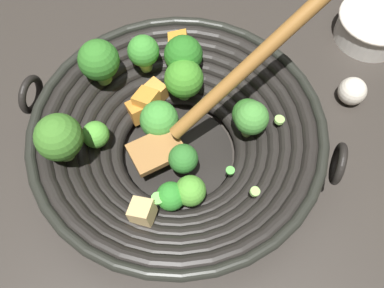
{
  "coord_description": "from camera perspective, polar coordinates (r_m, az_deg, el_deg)",
  "views": [
    {
      "loc": [
        0.28,
        0.06,
        0.55
      ],
      "look_at": [
        -0.01,
        0.02,
        0.03
      ],
      "focal_mm": 39.72,
      "sensor_mm": 36.0,
      "label": 1
    }
  ],
  "objects": [
    {
      "name": "wok",
      "position": [
        0.57,
        -2.12,
        1.37
      ],
      "size": [
        0.39,
        0.42,
        0.23
      ],
      "color": "black",
      "rests_on": "ground"
    },
    {
      "name": "ground_plane",
      "position": [
        0.62,
        -1.74,
        -1.61
      ],
      "size": [
        4.0,
        4.0,
        0.0
      ],
      "primitive_type": "plane",
      "color": "#332D28"
    },
    {
      "name": "prep_bowl",
      "position": [
        0.79,
        23.12,
        14.39
      ],
      "size": [
        0.12,
        0.12,
        0.05
      ],
      "color": "silver",
      "rests_on": "ground"
    },
    {
      "name": "garlic_bulb",
      "position": [
        0.7,
        20.72,
        6.66
      ],
      "size": [
        0.04,
        0.04,
        0.04
      ],
      "primitive_type": "sphere",
      "color": "silver",
      "rests_on": "ground"
    }
  ]
}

